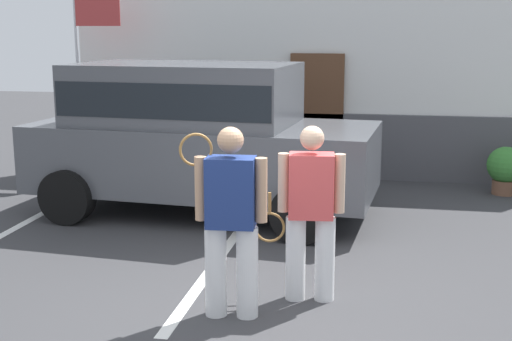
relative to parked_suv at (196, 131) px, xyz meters
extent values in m
plane|color=#38383A|center=(1.40, -3.19, -1.15)|extent=(40.00, 40.00, 0.00)
cube|color=silver|center=(0.75, -1.69, -1.14)|extent=(0.12, 4.40, 0.01)
cube|color=white|center=(1.40, 2.85, 0.57)|extent=(8.51, 0.30, 3.44)
cube|color=#4C4C51|center=(1.40, 2.65, -0.60)|extent=(7.15, 0.10, 1.10)
cube|color=brown|center=(1.38, 2.63, -0.10)|extent=(0.90, 0.06, 2.10)
cube|color=#4C4F54|center=(0.11, -0.01, -0.35)|extent=(4.75, 2.29, 0.90)
cube|color=#4C4F54|center=(-0.14, 0.01, 0.50)|extent=(3.04, 2.00, 0.80)
cube|color=black|center=(-0.14, 0.01, 0.48)|extent=(2.99, 2.02, 0.44)
cylinder|color=black|center=(1.73, 0.80, -0.79)|extent=(0.74, 0.32, 0.72)
cylinder|color=black|center=(1.57, -1.09, -0.79)|extent=(0.74, 0.32, 0.72)
cylinder|color=black|center=(-1.36, 1.07, -0.79)|extent=(0.74, 0.32, 0.72)
cylinder|color=black|center=(-1.52, -0.82, -0.79)|extent=(0.74, 0.32, 0.72)
cylinder|color=white|center=(1.36, -3.31, -0.73)|extent=(0.19, 0.19, 0.82)
cylinder|color=white|center=(1.08, -3.33, -0.73)|extent=(0.19, 0.19, 0.82)
cube|color=navy|center=(1.22, -3.32, -0.02)|extent=(0.44, 0.29, 0.61)
sphere|color=tan|center=(1.22, -3.32, 0.44)|extent=(0.23, 0.23, 0.23)
cylinder|color=tan|center=(1.49, -3.30, 0.01)|extent=(0.10, 0.10, 0.56)
cylinder|color=tan|center=(0.96, -3.33, 0.01)|extent=(0.10, 0.10, 0.56)
torus|color=olive|center=(0.91, -3.29, 0.34)|extent=(0.28, 0.13, 0.29)
cylinder|color=olive|center=(0.91, -3.29, 0.10)|extent=(0.03, 0.03, 0.20)
cylinder|color=white|center=(2.00, -2.80, -0.75)|extent=(0.19, 0.19, 0.80)
cylinder|color=white|center=(1.73, -2.82, -0.75)|extent=(0.19, 0.19, 0.80)
cube|color=#E04C4C|center=(1.86, -2.81, -0.05)|extent=(0.43, 0.30, 0.60)
sphere|color=beige|center=(1.86, -2.81, 0.39)|extent=(0.22, 0.22, 0.22)
cylinder|color=beige|center=(2.12, -2.78, -0.02)|extent=(0.10, 0.10, 0.54)
cylinder|color=beige|center=(1.61, -2.84, -0.02)|extent=(0.10, 0.10, 0.54)
torus|color=olive|center=(1.48, -2.80, -0.47)|extent=(0.37, 0.06, 0.37)
cylinder|color=olive|center=(1.48, -2.80, -0.23)|extent=(0.03, 0.03, 0.20)
cylinder|color=brown|center=(4.36, 1.93, -1.04)|extent=(0.36, 0.36, 0.22)
sphere|color=#387F33|center=(4.36, 1.93, -0.69)|extent=(0.56, 0.56, 0.56)
cylinder|color=silver|center=(-2.58, 1.98, 0.38)|extent=(0.05, 0.05, 3.04)
cube|color=#B23838|center=(-2.18, 1.98, 1.62)|extent=(0.75, 0.08, 0.45)
camera|label=1|loc=(2.49, -8.95, 1.37)|focal=48.46mm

